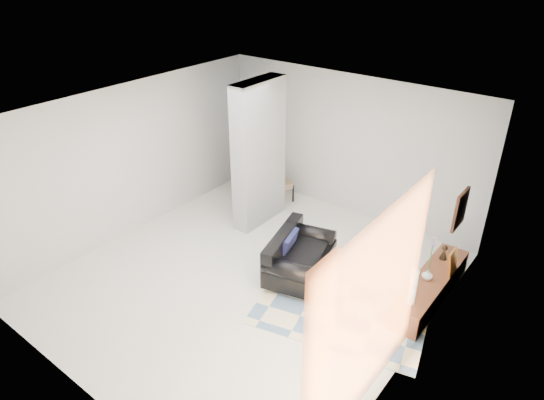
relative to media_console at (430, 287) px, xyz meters
The scene contains 17 objects.
floor 2.85m from the media_console, 152.27° to the right, with size 6.00×6.00×0.00m, color white.
ceiling 3.85m from the media_console, 152.27° to the right, with size 6.00×6.00×0.00m, color white.
wall_back 3.25m from the media_console, 146.39° to the left, with size 6.00×6.00×0.00m, color silver.
wall_front 5.15m from the media_console, 120.23° to the right, with size 6.00×6.00×0.00m, color silver.
wall_left 5.56m from the media_console, 165.89° to the right, with size 6.00×6.00×0.00m, color silver.
wall_right 1.80m from the media_console, 80.15° to the right, with size 6.00×6.00×0.00m, color silver.
partition_column 3.82m from the media_console, behind, with size 0.35×1.20×2.80m, color #9A9FA1.
hallway_door 4.97m from the media_console, 160.51° to the left, with size 0.85×0.06×2.04m, color silver.
curtain 2.77m from the media_console, 86.53° to the right, with size 2.55×2.55×0.00m, color orange.
wall_art 1.46m from the media_console, ahead, with size 0.04×0.45×0.55m, color #371A0F.
media_console is the anchor object (origin of this frame).
loveseat 2.13m from the media_console, 158.80° to the right, with size 1.15×1.57×0.76m.
daybed 4.63m from the media_console, 163.53° to the left, with size 1.84×1.31×0.77m.
area_rug 1.47m from the media_console, 129.28° to the right, with size 2.48×1.65×0.01m, color #F0E9B8.
cylinder_lamp 0.91m from the media_console, 91.49° to the right, with size 0.10×0.10×0.56m, color white.
bronze_figurine 0.66m from the media_console, 95.01° to the left, with size 0.12×0.12×0.25m, color black, non-canonical shape.
vase 0.30m from the media_console, 116.42° to the right, with size 0.16×0.16×0.17m, color silver.
Camera 1 is at (4.23, -4.88, 4.92)m, focal length 32.00 mm.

